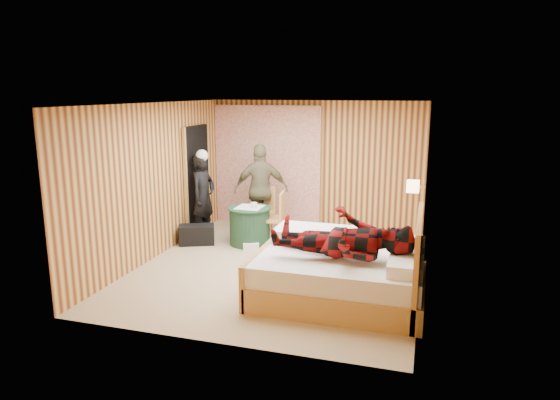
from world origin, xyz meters
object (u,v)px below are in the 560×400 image
(bed, at_px, (342,272))
(round_table, at_px, (250,225))
(nightstand, at_px, (406,256))
(man_at_table, at_px, (261,190))
(duffel_bag, at_px, (197,235))
(chair_near, at_px, (276,214))
(woman_standing, at_px, (203,197))
(wall_lamp, at_px, (413,186))
(chair_far, at_px, (262,207))
(man_on_bed, at_px, (343,227))

(bed, height_order, round_table, bed)
(nightstand, xyz_separation_m, round_table, (-2.74, 0.68, 0.08))
(man_at_table, bearing_deg, duffel_bag, 24.64)
(chair_near, xyz_separation_m, woman_standing, (-1.39, -0.01, 0.24))
(wall_lamp, relative_size, chair_far, 0.28)
(wall_lamp, distance_m, nightstand, 1.05)
(nightstand, height_order, round_table, round_table)
(bed, height_order, duffel_bag, bed)
(round_table, height_order, chair_far, chair_far)
(chair_near, distance_m, man_at_table, 0.75)
(nightstand, distance_m, round_table, 2.82)
(bed, bearing_deg, duffel_bag, 151.45)
(round_table, relative_size, chair_near, 0.81)
(duffel_bag, distance_m, man_on_bed, 3.52)
(man_at_table, distance_m, man_on_bed, 3.38)
(man_at_table, bearing_deg, chair_near, 110.45)
(bed, bearing_deg, chair_far, 128.40)
(nightstand, xyz_separation_m, woman_standing, (-3.68, 0.80, 0.52))
(chair_near, height_order, man_on_bed, man_on_bed)
(woman_standing, bearing_deg, duffel_bag, -162.97)
(chair_near, height_order, duffel_bag, chair_near)
(wall_lamp, height_order, nightstand, wall_lamp)
(chair_far, relative_size, man_at_table, 0.54)
(nightstand, bearing_deg, duffel_bag, 173.67)
(round_table, relative_size, man_at_table, 0.44)
(nightstand, distance_m, chair_far, 3.01)
(chair_far, bearing_deg, man_on_bed, -32.19)
(chair_far, distance_m, man_at_table, 0.33)
(round_table, relative_size, woman_standing, 0.49)
(bed, distance_m, woman_standing, 3.55)
(bed, relative_size, woman_standing, 1.39)
(chair_far, bearing_deg, bed, -30.16)
(bed, bearing_deg, nightstand, 56.75)
(chair_near, xyz_separation_m, duffel_bag, (-1.35, -0.41, -0.37))
(wall_lamp, relative_size, chair_near, 0.28)
(wall_lamp, bearing_deg, duffel_bag, 176.09)
(chair_near, xyz_separation_m, man_at_table, (-0.45, 0.51, 0.32))
(nightstand, xyz_separation_m, chair_near, (-2.29, 0.81, 0.29))
(wall_lamp, distance_m, duffel_bag, 3.86)
(woman_standing, height_order, man_at_table, man_at_table)
(round_table, bearing_deg, wall_lamp, -10.81)
(wall_lamp, height_order, chair_near, wall_lamp)
(man_at_table, relative_size, man_on_bed, 0.97)
(bed, bearing_deg, wall_lamp, 58.50)
(chair_near, bearing_deg, round_table, -81.32)
(nightstand, distance_m, man_at_table, 3.10)
(chair_near, height_order, woman_standing, woman_standing)
(chair_near, bearing_deg, chair_far, -146.49)
(man_on_bed, bearing_deg, chair_near, 125.24)
(wall_lamp, height_order, bed, wall_lamp)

